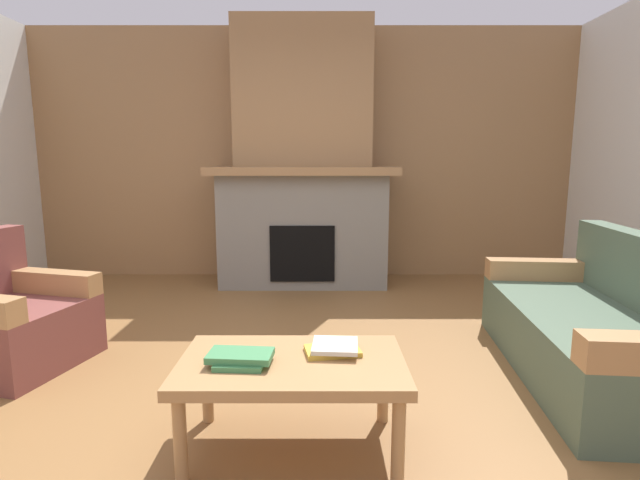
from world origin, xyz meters
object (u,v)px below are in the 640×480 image
fireplace (304,173)px  armchair (9,320)px  couch (602,331)px  coffee_table (293,371)px

fireplace → armchair: fireplace is taller
fireplace → couch: (1.87, -2.33, -0.88)m
fireplace → couch: size_ratio=1.44×
fireplace → armchair: size_ratio=2.90×
fireplace → coffee_table: 3.19m
couch → armchair: bearing=177.4°
couch → armchair: same height
fireplace → armchair: bearing=-130.1°
fireplace → couch: 3.11m
couch → coffee_table: couch is taller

